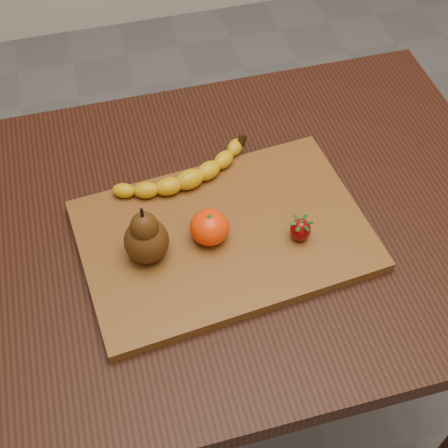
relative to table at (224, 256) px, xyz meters
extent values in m
plane|color=slate|center=(0.00, 0.00, -0.66)|extent=(3.50, 3.50, 0.00)
cube|color=black|center=(0.00, 0.00, 0.08)|extent=(1.00, 0.70, 0.04)
cylinder|color=black|center=(-0.45, 0.30, -0.30)|extent=(0.05, 0.05, 0.72)
cylinder|color=black|center=(0.45, 0.30, -0.30)|extent=(0.05, 0.05, 0.72)
cube|color=brown|center=(-0.01, -0.04, 0.11)|extent=(0.48, 0.34, 0.02)
ellipsoid|color=#FE3502|center=(-0.03, -0.04, 0.14)|extent=(0.08, 0.08, 0.05)
camera|label=1|loc=(-0.17, -0.62, 0.90)|focal=50.00mm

